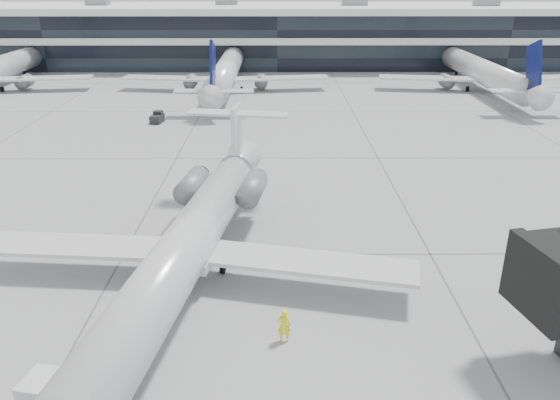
{
  "coord_description": "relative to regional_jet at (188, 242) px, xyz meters",
  "views": [
    {
      "loc": [
        0.06,
        -31.41,
        16.92
      ],
      "look_at": [
        0.21,
        3.0,
        2.6
      ],
      "focal_mm": 35.0,
      "sensor_mm": 36.0,
      "label": 1
    }
  ],
  "objects": [
    {
      "name": "ground",
      "position": [
        5.1,
        3.31,
        -2.59
      ],
      "size": [
        220.0,
        220.0,
        0.0
      ],
      "primitive_type": "plane",
      "color": "gray",
      "rests_on": "ground"
    },
    {
      "name": "far_tug",
      "position": [
        -9.59,
        37.46,
        -1.99
      ],
      "size": [
        1.56,
        2.28,
        1.35
      ],
      "rotation": [
        0.0,
        0.0,
        -0.15
      ],
      "color": "black",
      "rests_on": "ground"
    },
    {
      "name": "terminal",
      "position": [
        5.1,
        85.31,
        2.41
      ],
      "size": [
        170.0,
        22.0,
        10.0
      ],
      "primitive_type": "cube",
      "color": "black",
      "rests_on": "ground"
    },
    {
      "name": "regional_jet",
      "position": [
        0.0,
        0.0,
        0.0
      ],
      "size": [
        26.32,
        32.83,
        7.59
      ],
      "rotation": [
        0.0,
        0.0,
        -0.15
      ],
      "color": "silver",
      "rests_on": "ground"
    },
    {
      "name": "traffic_cone",
      "position": [
        -1.58,
        16.73,
        -2.32
      ],
      "size": [
        0.43,
        0.43,
        0.57
      ],
      "rotation": [
        0.0,
        0.0,
        -0.11
      ],
      "color": "#F6600C",
      "rests_on": "ground"
    },
    {
      "name": "bg_jet_center",
      "position": [
        -2.9,
        58.31,
        -2.59
      ],
      "size": [
        32.0,
        40.0,
        9.6
      ],
      "primitive_type": null,
      "color": "silver",
      "rests_on": "ground"
    },
    {
      "name": "bg_jet_right",
      "position": [
        37.1,
        58.31,
        -2.59
      ],
      "size": [
        32.0,
        40.0,
        9.6
      ],
      "primitive_type": null,
      "color": "silver",
      "rests_on": "ground"
    },
    {
      "name": "ramp_worker",
      "position": [
        5.45,
        -5.69,
        -1.69
      ],
      "size": [
        0.67,
        0.45,
        1.81
      ],
      "primitive_type": "imported",
      "rotation": [
        0.0,
        0.0,
        3.12
      ],
      "color": "#F8FF1A",
      "rests_on": "ground"
    }
  ]
}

